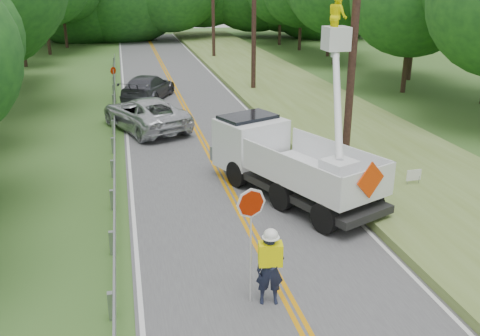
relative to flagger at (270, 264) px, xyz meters
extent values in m
plane|color=#385520|center=(0.48, -0.83, -1.06)|extent=(140.00, 140.00, 0.00)
cube|color=#4B4B4D|center=(0.48, 13.17, -1.05)|extent=(7.20, 96.00, 0.02)
cube|color=orange|center=(0.38, 13.17, -1.03)|extent=(0.12, 96.00, 0.00)
cube|color=orange|center=(0.58, 13.17, -1.03)|extent=(0.12, 96.00, 0.00)
cube|color=silver|center=(-2.97, 13.17, -1.03)|extent=(0.12, 96.00, 0.00)
cube|color=silver|center=(3.93, 13.17, -1.03)|extent=(0.12, 96.00, 0.00)
cube|color=gray|center=(-3.62, 0.17, -0.71)|extent=(0.12, 0.14, 0.70)
cube|color=gray|center=(-3.62, 3.17, -0.71)|extent=(0.12, 0.14, 0.70)
cube|color=gray|center=(-3.62, 6.17, -0.71)|extent=(0.12, 0.14, 0.70)
cube|color=gray|center=(-3.62, 9.17, -0.71)|extent=(0.12, 0.14, 0.70)
cube|color=gray|center=(-3.62, 12.17, -0.71)|extent=(0.12, 0.14, 0.70)
cube|color=gray|center=(-3.62, 15.17, -0.71)|extent=(0.12, 0.14, 0.70)
cube|color=gray|center=(-3.62, 18.17, -0.71)|extent=(0.12, 0.14, 0.70)
cube|color=gray|center=(-3.62, 21.17, -0.71)|extent=(0.12, 0.14, 0.70)
cube|color=gray|center=(-3.62, 24.17, -0.71)|extent=(0.12, 0.14, 0.70)
cube|color=gray|center=(-3.62, 27.17, -0.71)|extent=(0.12, 0.14, 0.70)
cube|color=gray|center=(-3.62, 30.17, -0.71)|extent=(0.12, 0.14, 0.70)
cube|color=gray|center=(-3.62, 33.17, -0.71)|extent=(0.12, 0.14, 0.70)
cube|color=gray|center=(-3.62, 36.17, -0.71)|extent=(0.12, 0.14, 0.70)
cube|color=gray|center=(-3.52, 14.17, -0.46)|extent=(0.05, 48.00, 0.34)
cylinder|color=black|center=(5.48, 8.17, 3.94)|extent=(0.30, 0.30, 10.00)
cylinder|color=black|center=(5.48, 23.17, 3.94)|extent=(0.30, 0.30, 10.00)
cylinder|color=black|center=(5.48, 38.17, 3.94)|extent=(0.30, 0.30, 10.00)
cube|color=#5C722C|center=(7.58, 13.17, -0.91)|extent=(7.00, 96.00, 0.30)
cylinder|color=#332319|center=(-10.44, 26.77, 0.26)|extent=(0.32, 0.32, 2.63)
cylinder|color=#332319|center=(-10.48, 30.16, 0.23)|extent=(0.32, 0.32, 2.58)
ellipsoid|color=#174119|center=(-10.48, 30.16, 3.38)|extent=(6.01, 6.01, 5.29)
cylinder|color=#332319|center=(-11.01, 37.61, 0.32)|extent=(0.32, 0.32, 2.75)
ellipsoid|color=#174119|center=(-11.01, 37.61, 3.69)|extent=(6.43, 6.43, 5.65)
cylinder|color=#332319|center=(-9.79, 44.70, 0.84)|extent=(0.32, 0.32, 3.79)
cylinder|color=#332319|center=(-8.59, 49.76, 0.78)|extent=(0.32, 0.32, 3.66)
cylinder|color=#332319|center=(15.18, 20.89, 0.62)|extent=(0.32, 0.32, 3.35)
ellipsoid|color=#174119|center=(15.18, 20.89, 4.72)|extent=(7.82, 7.82, 6.88)
cylinder|color=#332319|center=(17.83, 24.79, 0.63)|extent=(0.32, 0.32, 3.38)
cylinder|color=#332319|center=(15.20, 32.88, 0.71)|extent=(0.32, 0.32, 3.53)
cylinder|color=#332319|center=(16.52, 37.56, 0.82)|extent=(0.32, 0.32, 3.76)
cylinder|color=#332319|center=(15.27, 42.30, 0.59)|extent=(0.32, 0.32, 3.28)
cylinder|color=#332319|center=(14.58, 47.20, 0.50)|extent=(0.32, 0.32, 3.11)
imported|color=#191E33|center=(0.01, 0.00, -0.15)|extent=(0.71, 0.53, 1.78)
cube|color=#DFDC00|center=(0.01, 0.00, 0.26)|extent=(0.59, 0.42, 0.54)
ellipsoid|color=white|center=(0.01, 0.00, 0.76)|extent=(0.33, 0.33, 0.27)
cylinder|color=#B7B7B7|center=(-0.42, 0.12, 0.21)|extent=(0.04, 0.04, 2.49)
cylinder|color=#9F1A00|center=(-0.42, 0.12, 1.52)|extent=(0.70, 0.19, 0.71)
cylinder|color=black|center=(2.59, 3.05, -0.55)|extent=(0.65, 1.01, 0.97)
cylinder|color=black|center=(4.44, 3.83, -0.55)|extent=(0.65, 1.01, 0.97)
cylinder|color=black|center=(1.81, 4.90, -0.55)|extent=(0.65, 1.01, 0.97)
cylinder|color=black|center=(3.66, 5.68, -0.55)|extent=(0.65, 1.01, 0.97)
cylinder|color=black|center=(0.83, 7.22, -0.55)|extent=(0.65, 1.01, 0.97)
cylinder|color=black|center=(2.68, 8.00, -0.55)|extent=(0.65, 1.01, 0.97)
cube|color=black|center=(2.62, 5.57, -0.48)|extent=(4.45, 6.75, 0.25)
cube|color=white|center=(2.89, 4.92, 0.02)|extent=(3.93, 5.16, 0.22)
cube|color=white|center=(1.84, 4.48, 0.52)|extent=(1.86, 4.28, 0.90)
cube|color=white|center=(3.94, 5.37, 0.52)|extent=(1.86, 4.28, 0.90)
cube|color=white|center=(3.78, 2.81, 0.52)|extent=(2.15, 0.96, 0.90)
cube|color=white|center=(1.56, 8.07, 0.32)|extent=(2.83, 2.64, 1.81)
cube|color=black|center=(1.48, 8.26, 0.97)|extent=(2.36, 1.99, 0.75)
cube|color=white|center=(3.32, 3.90, 0.52)|extent=(1.19, 1.19, 0.80)
cube|color=white|center=(4.78, 8.17, 4.07)|extent=(0.85, 0.85, 0.85)
imported|color=#DFDC00|center=(4.78, 8.17, 4.87)|extent=(0.62, 0.80, 1.65)
cube|color=#E33906|center=(3.81, 2.75, 0.67)|extent=(1.06, 0.48, 1.14)
imported|color=silver|center=(-2.02, 15.63, -0.23)|extent=(4.69, 6.40, 1.62)
imported|color=#3E3F47|center=(-1.49, 22.39, -0.27)|extent=(4.04, 5.68, 1.53)
cylinder|color=gray|center=(-3.50, 21.93, -0.02)|extent=(0.06, 0.06, 2.06)
cylinder|color=#9F1A00|center=(-3.50, 21.93, 0.91)|extent=(0.34, 0.36, 0.47)
cube|color=white|center=(6.87, 5.38, -0.43)|extent=(0.57, 0.06, 0.40)
cylinder|color=gray|center=(6.64, 5.38, -0.77)|extent=(0.02, 0.02, 0.57)
cylinder|color=gray|center=(7.10, 5.38, -0.77)|extent=(0.02, 0.02, 0.57)
camera|label=1|loc=(-2.97, -10.00, 6.22)|focal=38.76mm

